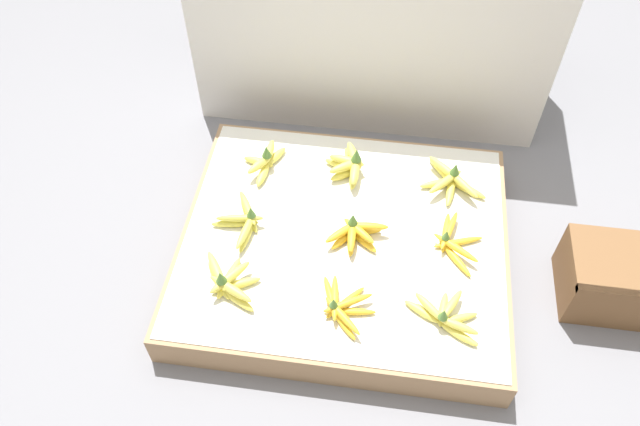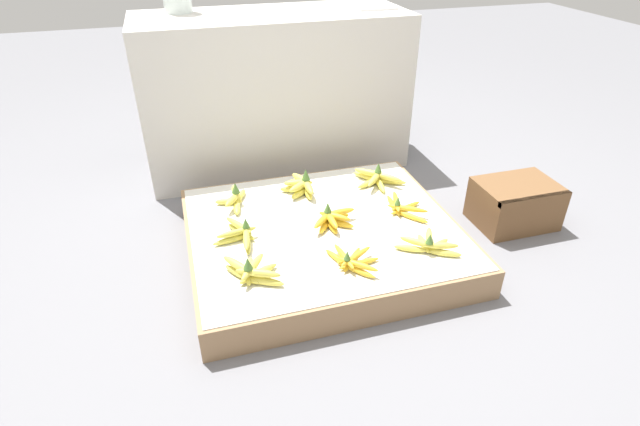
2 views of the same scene
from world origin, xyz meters
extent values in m
plane|color=slate|center=(0.00, 0.00, 0.00)|extent=(10.00, 10.00, 0.00)
cube|color=#997551|center=(0.00, 0.00, 0.06)|extent=(1.08, 0.95, 0.13)
cube|color=silver|center=(0.00, 0.00, 0.13)|extent=(1.05, 0.92, 0.00)
cube|color=beige|center=(0.01, 0.90, 0.40)|extent=(1.35, 0.53, 0.80)
cube|color=brown|center=(0.89, -0.03, 0.10)|extent=(0.35, 0.26, 0.20)
cube|color=#4E3520|center=(0.89, -0.15, 0.19)|extent=(0.35, 0.02, 0.02)
ellipsoid|color=#DBCC4C|center=(-0.31, -0.29, 0.14)|extent=(0.15, 0.11, 0.03)
ellipsoid|color=#DBCC4C|center=(-0.31, -0.25, 0.14)|extent=(0.16, 0.10, 0.03)
ellipsoid|color=#DBCC4C|center=(-0.34, -0.23, 0.14)|extent=(0.06, 0.16, 0.03)
ellipsoid|color=#DBCC4C|center=(-0.37, -0.24, 0.14)|extent=(0.12, 0.15, 0.03)
ellipsoid|color=#DBCC4C|center=(-0.32, -0.28, 0.17)|extent=(0.16, 0.10, 0.03)
ellipsoid|color=#DBCC4C|center=(-0.33, -0.24, 0.17)|extent=(0.12, 0.15, 0.03)
ellipsoid|color=#DBCC4C|center=(-0.38, -0.23, 0.17)|extent=(0.11, 0.15, 0.03)
cone|color=#4C7533|center=(-0.35, -0.27, 0.21)|extent=(0.03, 0.03, 0.05)
ellipsoid|color=gold|center=(0.02, -0.32, 0.14)|extent=(0.12, 0.14, 0.02)
ellipsoid|color=gold|center=(0.05, -0.29, 0.14)|extent=(0.16, 0.04, 0.02)
ellipsoid|color=gold|center=(0.03, -0.26, 0.14)|extent=(0.12, 0.14, 0.02)
ellipsoid|color=gold|center=(-0.01, -0.25, 0.14)|extent=(0.08, 0.16, 0.02)
ellipsoid|color=gold|center=(0.03, -0.32, 0.16)|extent=(0.13, 0.13, 0.02)
ellipsoid|color=gold|center=(0.04, -0.28, 0.16)|extent=(0.15, 0.10, 0.02)
ellipsoid|color=gold|center=(0.00, -0.26, 0.16)|extent=(0.04, 0.16, 0.02)
cone|color=#4C7533|center=(0.00, -0.30, 0.19)|extent=(0.03, 0.03, 0.04)
ellipsoid|color=#DBCC4C|center=(0.38, -0.33, 0.14)|extent=(0.12, 0.08, 0.02)
ellipsoid|color=#DBCC4C|center=(0.38, -0.27, 0.14)|extent=(0.12, 0.07, 0.02)
ellipsoid|color=#DBCC4C|center=(0.33, -0.25, 0.14)|extent=(0.04, 0.12, 0.02)
ellipsoid|color=#DBCC4C|center=(0.27, -0.26, 0.14)|extent=(0.12, 0.08, 0.02)
ellipsoid|color=#DBCC4C|center=(0.37, -0.31, 0.17)|extent=(0.12, 0.06, 0.02)
ellipsoid|color=#DBCC4C|center=(0.35, -0.24, 0.17)|extent=(0.08, 0.12, 0.02)
ellipsoid|color=#DBCC4C|center=(0.29, -0.26, 0.17)|extent=(0.10, 0.10, 0.02)
cone|color=#4C7533|center=(0.32, -0.30, 0.20)|extent=(0.03, 0.03, 0.04)
ellipsoid|color=gold|center=(-0.33, 0.03, 0.14)|extent=(0.10, 0.15, 0.03)
ellipsoid|color=gold|center=(-0.37, -0.01, 0.14)|extent=(0.16, 0.05, 0.03)
ellipsoid|color=gold|center=(-0.32, -0.05, 0.14)|extent=(0.04, 0.16, 0.03)
ellipsoid|color=gold|center=(-0.34, 0.04, 0.17)|extent=(0.10, 0.15, 0.03)
ellipsoid|color=gold|center=(-0.35, -0.01, 0.17)|extent=(0.16, 0.05, 0.03)
ellipsoid|color=gold|center=(-0.32, -0.05, 0.17)|extent=(0.05, 0.16, 0.03)
cone|color=#4C7533|center=(-0.31, 0.00, 0.20)|extent=(0.03, 0.03, 0.04)
ellipsoid|color=gold|center=(0.01, -0.02, 0.14)|extent=(0.10, 0.13, 0.03)
ellipsoid|color=gold|center=(0.03, -0.02, 0.14)|extent=(0.03, 0.14, 0.03)
ellipsoid|color=gold|center=(0.06, -0.02, 0.14)|extent=(0.12, 0.11, 0.03)
ellipsoid|color=gold|center=(0.05, 0.02, 0.14)|extent=(0.14, 0.05, 0.03)
ellipsoid|color=gold|center=(-0.01, -0.02, 0.17)|extent=(0.11, 0.12, 0.03)
ellipsoid|color=gold|center=(0.03, -0.03, 0.17)|extent=(0.03, 0.14, 0.03)
ellipsoid|color=gold|center=(0.05, -0.01, 0.17)|extent=(0.12, 0.11, 0.03)
ellipsoid|color=gold|center=(0.08, 0.02, 0.17)|extent=(0.14, 0.04, 0.03)
cone|color=#4C7533|center=(0.02, 0.01, 0.21)|extent=(0.03, 0.03, 0.04)
ellipsoid|color=gold|center=(0.36, -0.05, 0.14)|extent=(0.12, 0.15, 0.02)
ellipsoid|color=gold|center=(0.37, 0.01, 0.14)|extent=(0.17, 0.08, 0.02)
ellipsoid|color=gold|center=(0.33, 0.05, 0.14)|extent=(0.04, 0.17, 0.02)
ellipsoid|color=gold|center=(0.36, -0.03, 0.16)|extent=(0.15, 0.11, 0.02)
ellipsoid|color=gold|center=(0.34, 0.04, 0.16)|extent=(0.07, 0.17, 0.02)
cone|color=#4C7533|center=(0.33, 0.00, 0.19)|extent=(0.03, 0.03, 0.04)
ellipsoid|color=#DBCC4C|center=(-0.29, 0.31, 0.14)|extent=(0.08, 0.12, 0.03)
ellipsoid|color=#DBCC4C|center=(-0.35, 0.28, 0.14)|extent=(0.12, 0.05, 0.03)
ellipsoid|color=#DBCC4C|center=(-0.32, 0.22, 0.14)|extent=(0.04, 0.12, 0.03)
ellipsoid|color=#DBCC4C|center=(-0.31, 0.30, 0.17)|extent=(0.03, 0.12, 0.03)
ellipsoid|color=#DBCC4C|center=(-0.33, 0.24, 0.17)|extent=(0.09, 0.11, 0.03)
cone|color=#4C7533|center=(-0.31, 0.27, 0.21)|extent=(0.04, 0.04, 0.05)
ellipsoid|color=#DBCC4C|center=(-0.01, 0.33, 0.15)|extent=(0.08, 0.13, 0.03)
ellipsoid|color=#DBCC4C|center=(-0.04, 0.30, 0.15)|extent=(0.13, 0.06, 0.03)
ellipsoid|color=#DBCC4C|center=(-0.02, 0.26, 0.15)|extent=(0.12, 0.10, 0.03)
ellipsoid|color=#DBCC4C|center=(0.01, 0.26, 0.15)|extent=(0.04, 0.13, 0.03)
ellipsoid|color=#DBCC4C|center=(-0.01, 0.33, 0.18)|extent=(0.07, 0.13, 0.03)
ellipsoid|color=#DBCC4C|center=(-0.03, 0.30, 0.18)|extent=(0.13, 0.06, 0.03)
ellipsoid|color=#DBCC4C|center=(-0.03, 0.27, 0.18)|extent=(0.13, 0.10, 0.03)
ellipsoid|color=#DBCC4C|center=(0.01, 0.25, 0.18)|extent=(0.03, 0.13, 0.03)
cone|color=#4C7533|center=(0.01, 0.29, 0.22)|extent=(0.04, 0.04, 0.05)
ellipsoid|color=#DBCC4C|center=(0.32, 0.32, 0.14)|extent=(0.12, 0.14, 0.03)
ellipsoid|color=#DBCC4C|center=(0.31, 0.27, 0.14)|extent=(0.16, 0.08, 0.03)
ellipsoid|color=#DBCC4C|center=(0.35, 0.24, 0.14)|extent=(0.05, 0.16, 0.03)
ellipsoid|color=#DBCC4C|center=(0.40, 0.25, 0.14)|extent=(0.15, 0.10, 0.03)
ellipsoid|color=#DBCC4C|center=(0.33, 0.30, 0.17)|extent=(0.14, 0.13, 0.03)
ellipsoid|color=#DBCC4C|center=(0.32, 0.25, 0.17)|extent=(0.13, 0.14, 0.03)
ellipsoid|color=#DBCC4C|center=(0.38, 0.25, 0.17)|extent=(0.13, 0.14, 0.03)
cone|color=#4C7533|center=(0.35, 0.28, 0.21)|extent=(0.03, 0.03, 0.05)
cube|color=white|center=(0.53, 0.90, 0.81)|extent=(0.21, 0.20, 0.02)
camera|label=1|loc=(0.09, -1.25, 1.79)|focal=35.00mm
camera|label=2|loc=(-0.49, -1.63, 1.25)|focal=28.00mm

